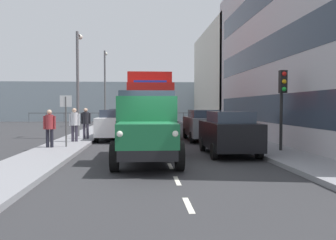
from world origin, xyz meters
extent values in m
plane|color=#2D2D30|center=(0.00, -10.18, 0.00)|extent=(80.00, 80.00, 0.00)
cube|color=gray|center=(-4.48, -10.18, 0.07)|extent=(2.05, 42.52, 0.15)
cube|color=gray|center=(4.48, -10.18, 0.07)|extent=(2.05, 42.52, 0.15)
cube|color=silver|center=(0.00, 4.09, 0.00)|extent=(0.12, 1.10, 0.01)
cube|color=silver|center=(0.00, 1.84, 0.00)|extent=(0.12, 1.10, 0.01)
cube|color=silver|center=(0.00, -0.37, 0.00)|extent=(0.12, 1.10, 0.01)
cube|color=silver|center=(0.00, -3.28, 0.00)|extent=(0.12, 1.10, 0.01)
cube|color=silver|center=(0.00, -5.73, 0.00)|extent=(0.12, 1.10, 0.01)
cube|color=silver|center=(0.00, -8.49, 0.00)|extent=(0.12, 1.10, 0.01)
cube|color=silver|center=(0.00, -11.33, 0.00)|extent=(0.12, 1.10, 0.01)
cube|color=silver|center=(0.00, -13.77, 0.00)|extent=(0.12, 1.10, 0.01)
cube|color=silver|center=(0.00, -16.05, 0.00)|extent=(0.12, 1.10, 0.01)
cube|color=silver|center=(0.00, -18.74, 0.00)|extent=(0.12, 1.10, 0.01)
cube|color=silver|center=(0.00, -21.28, 0.00)|extent=(0.12, 1.10, 0.01)
cube|color=silver|center=(0.00, -23.70, 0.00)|extent=(0.12, 1.10, 0.01)
cube|color=silver|center=(0.00, -25.99, 0.00)|extent=(0.12, 1.10, 0.01)
cube|color=silver|center=(0.00, -28.42, 0.00)|extent=(0.12, 1.10, 0.01)
cube|color=#B7B2B7|center=(-9.16, -7.70, 5.17)|extent=(7.31, 20.76, 10.33)
cube|color=#2D3847|center=(-5.54, -7.70, 1.80)|extent=(0.08, 17.65, 1.40)
cube|color=#2D3847|center=(-5.54, -7.70, 4.80)|extent=(0.08, 17.65, 1.40)
cube|color=beige|center=(-9.16, -24.85, 4.82)|extent=(7.31, 15.13, 9.64)
cube|color=#84939E|center=(0.00, -34.44, 2.50)|extent=(80.00, 0.80, 5.00)
cylinder|color=#4C5156|center=(-14.00, -30.84, 0.60)|extent=(0.08, 0.08, 1.20)
cylinder|color=#4C5156|center=(-12.00, -30.84, 0.60)|extent=(0.08, 0.08, 1.20)
cylinder|color=#4C5156|center=(-10.00, -30.84, 0.60)|extent=(0.08, 0.08, 1.20)
cylinder|color=#4C5156|center=(-8.00, -30.84, 0.60)|extent=(0.08, 0.08, 1.20)
cylinder|color=#4C5156|center=(-6.00, -30.84, 0.60)|extent=(0.08, 0.08, 1.20)
cylinder|color=#4C5156|center=(-4.00, -30.84, 0.60)|extent=(0.08, 0.08, 1.20)
cylinder|color=#4C5156|center=(-2.00, -30.84, 0.60)|extent=(0.08, 0.08, 1.20)
cylinder|color=#4C5156|center=(0.00, -30.84, 0.60)|extent=(0.08, 0.08, 1.20)
cylinder|color=#4C5156|center=(2.00, -30.84, 0.60)|extent=(0.08, 0.08, 1.20)
cylinder|color=#4C5156|center=(4.00, -30.84, 0.60)|extent=(0.08, 0.08, 1.20)
cylinder|color=#4C5156|center=(6.00, -30.84, 0.60)|extent=(0.08, 0.08, 1.20)
cylinder|color=#4C5156|center=(8.00, -30.84, 0.60)|extent=(0.08, 0.08, 1.20)
cylinder|color=#4C5156|center=(10.00, -30.84, 0.60)|extent=(0.08, 0.08, 1.20)
cylinder|color=#4C5156|center=(12.00, -30.84, 0.60)|extent=(0.08, 0.08, 1.20)
cylinder|color=#4C5156|center=(14.00, -30.84, 0.60)|extent=(0.08, 0.08, 1.20)
cube|color=#4C5156|center=(0.00, -30.84, 1.12)|extent=(28.00, 0.08, 0.08)
cube|color=black|center=(0.75, -1.24, 0.60)|extent=(1.64, 5.60, 0.30)
cube|color=#196038|center=(0.75, 0.60, 1.10)|extent=(1.72, 1.90, 0.70)
cube|color=silver|center=(0.75, 1.50, 1.07)|extent=(1.16, 0.08, 0.56)
sphere|color=white|center=(0.02, 1.50, 1.20)|extent=(0.20, 0.20, 0.20)
sphere|color=white|center=(1.49, 1.50, 1.20)|extent=(0.20, 0.20, 0.20)
cube|color=#196038|center=(0.75, -0.91, 1.67)|extent=(1.93, 1.34, 1.15)
cube|color=#2D3847|center=(0.75, -0.91, 2.15)|extent=(1.78, 1.23, 0.56)
cube|color=#2D2319|center=(0.75, -2.59, 0.83)|extent=(2.10, 2.80, 0.16)
cube|color=black|center=(-0.26, -2.59, 1.15)|extent=(0.08, 2.80, 0.56)
cube|color=black|center=(1.76, -2.59, 1.15)|extent=(0.08, 2.80, 0.56)
cylinder|color=black|center=(-0.21, 0.44, 0.45)|extent=(0.24, 0.90, 0.90)
cylinder|color=black|center=(1.72, 0.44, 0.45)|extent=(0.24, 0.90, 0.90)
cylinder|color=black|center=(-0.21, -2.78, 0.45)|extent=(0.24, 0.90, 0.90)
cylinder|color=black|center=(1.72, -2.78, 0.45)|extent=(0.24, 0.90, 0.90)
cube|color=red|center=(0.48, -7.91, 1.82)|extent=(2.40, 2.21, 2.60)
cube|color=#2D3847|center=(0.48, -7.91, 2.39)|extent=(2.20, 2.04, 0.80)
cube|color=#1933B2|center=(0.48, -7.91, 3.22)|extent=(1.75, 0.20, 0.16)
cube|color=red|center=(0.48, -11.91, 2.37)|extent=(2.50, 5.95, 3.00)
cube|color=black|center=(0.48, -10.97, 0.70)|extent=(2.00, 8.07, 0.36)
cylinder|color=black|center=(-0.67, -8.00, 0.52)|extent=(0.28, 1.04, 1.04)
cylinder|color=black|center=(1.63, -8.00, 0.52)|extent=(0.28, 1.04, 1.04)
cylinder|color=black|center=(-0.67, -11.61, 0.52)|extent=(0.28, 1.04, 1.04)
cylinder|color=black|center=(1.63, -11.61, 0.52)|extent=(0.28, 1.04, 1.04)
cylinder|color=black|center=(-0.67, -13.73, 0.52)|extent=(0.28, 1.04, 1.04)
cylinder|color=black|center=(1.63, -13.73, 0.52)|extent=(0.28, 1.04, 1.04)
cube|color=black|center=(-2.51, -2.83, 0.80)|extent=(1.74, 3.91, 1.00)
cube|color=#2D3847|center=(-2.51, -2.63, 1.51)|extent=(1.43, 2.15, 0.42)
cylinder|color=black|center=(-1.68, -4.04, 0.30)|extent=(0.18, 0.60, 0.60)
cylinder|color=black|center=(-3.33, -4.04, 0.30)|extent=(0.18, 0.60, 0.60)
cylinder|color=black|center=(-1.68, -1.61, 0.30)|extent=(0.18, 0.60, 0.60)
cylinder|color=black|center=(-3.33, -1.61, 0.30)|extent=(0.18, 0.60, 0.60)
cube|color=slate|center=(-2.51, -8.71, 0.80)|extent=(1.76, 4.59, 1.00)
cube|color=#2D3847|center=(-2.51, -8.51, 1.51)|extent=(1.44, 2.52, 0.42)
cylinder|color=black|center=(-1.67, -10.13, 0.30)|extent=(0.18, 0.60, 0.60)
cylinder|color=black|center=(-3.34, -10.13, 0.30)|extent=(0.18, 0.60, 0.60)
cylinder|color=black|center=(-1.67, -7.28, 0.30)|extent=(0.18, 0.60, 0.60)
cylinder|color=black|center=(-3.34, -7.28, 0.30)|extent=(0.18, 0.60, 0.60)
cube|color=white|center=(2.51, -9.45, 0.80)|extent=(1.77, 4.33, 1.00)
cube|color=#2D3847|center=(2.51, -9.65, 1.51)|extent=(1.45, 2.38, 0.42)
cylinder|color=black|center=(1.66, -8.11, 0.30)|extent=(0.18, 0.60, 0.60)
cylinder|color=black|center=(3.35, -8.11, 0.30)|extent=(0.18, 0.60, 0.60)
cylinder|color=black|center=(1.66, -10.80, 0.30)|extent=(0.18, 0.60, 0.60)
cylinder|color=black|center=(3.35, -10.80, 0.30)|extent=(0.18, 0.60, 0.60)
cube|color=#1E6670|center=(2.51, -15.30, 0.80)|extent=(1.84, 4.41, 1.00)
cube|color=#2D3847|center=(2.51, -15.50, 1.51)|extent=(1.50, 2.42, 0.42)
cylinder|color=black|center=(1.63, -13.93, 0.30)|extent=(0.18, 0.60, 0.60)
cylinder|color=black|center=(3.38, -13.93, 0.30)|extent=(0.18, 0.60, 0.60)
cylinder|color=black|center=(1.63, -16.66, 0.30)|extent=(0.18, 0.60, 0.60)
cylinder|color=black|center=(3.38, -16.66, 0.30)|extent=(0.18, 0.60, 0.60)
cylinder|color=black|center=(4.80, -4.63, 0.54)|extent=(0.14, 0.14, 0.79)
cylinder|color=black|center=(4.98, -4.63, 0.54)|extent=(0.14, 0.14, 0.79)
cylinder|color=maroon|center=(4.89, -4.63, 1.25)|extent=(0.34, 0.34, 0.62)
cylinder|color=maroon|center=(4.67, -4.63, 1.22)|extent=(0.09, 0.09, 0.57)
cylinder|color=maroon|center=(5.11, -4.63, 1.22)|extent=(0.09, 0.09, 0.57)
sphere|color=tan|center=(4.89, -4.63, 1.67)|extent=(0.21, 0.21, 0.21)
cylinder|color=#383342|center=(4.21, -7.10, 0.56)|extent=(0.14, 0.14, 0.81)
cylinder|color=#383342|center=(4.39, -7.10, 0.56)|extent=(0.14, 0.14, 0.81)
cylinder|color=silver|center=(4.30, -7.10, 1.29)|extent=(0.34, 0.34, 0.64)
cylinder|color=silver|center=(4.08, -7.10, 1.25)|extent=(0.09, 0.09, 0.59)
cylinder|color=silver|center=(4.52, -7.10, 1.25)|extent=(0.09, 0.09, 0.59)
sphere|color=tan|center=(4.30, -7.10, 1.72)|extent=(0.22, 0.22, 0.22)
cylinder|color=#383342|center=(3.90, -8.70, 0.56)|extent=(0.14, 0.14, 0.81)
cylinder|color=#383342|center=(4.08, -8.70, 0.56)|extent=(0.14, 0.14, 0.81)
cylinder|color=black|center=(3.99, -8.70, 1.28)|extent=(0.34, 0.34, 0.64)
cylinder|color=black|center=(3.77, -8.70, 1.25)|extent=(0.09, 0.09, 0.59)
cylinder|color=black|center=(4.21, -8.70, 1.25)|extent=(0.09, 0.09, 0.59)
sphere|color=tan|center=(3.99, -8.70, 1.71)|extent=(0.22, 0.22, 0.22)
cylinder|color=black|center=(-4.68, -2.94, 1.75)|extent=(0.12, 0.12, 3.20)
cube|color=black|center=(-4.68, -2.80, 2.90)|extent=(0.28, 0.24, 0.90)
sphere|color=red|center=(-4.68, -2.68, 3.20)|extent=(0.18, 0.18, 0.18)
sphere|color=orange|center=(-4.68, -2.68, 2.90)|extent=(0.18, 0.18, 0.18)
sphere|color=green|center=(-4.68, -2.68, 2.60)|extent=(0.18, 0.18, 0.18)
cylinder|color=#59595B|center=(4.68, -10.17, 3.22)|extent=(0.16, 0.16, 6.14)
cylinder|color=#59595B|center=(4.68, -10.62, 6.19)|extent=(0.10, 0.90, 0.10)
sphere|color=silver|center=(4.68, -11.07, 6.14)|extent=(0.32, 0.32, 0.32)
cylinder|color=#59595B|center=(4.32, -21.83, 3.58)|extent=(0.16, 0.16, 6.85)
cylinder|color=#59595B|center=(4.32, -22.28, 6.90)|extent=(0.10, 0.90, 0.10)
sphere|color=silver|center=(4.32, -22.73, 6.85)|extent=(0.32, 0.32, 0.32)
cylinder|color=#4C4C4C|center=(4.24, -4.85, 1.25)|extent=(0.07, 0.07, 2.20)
cube|color=silver|center=(4.24, -4.85, 2.15)|extent=(0.50, 0.04, 0.50)
camera|label=1|loc=(0.89, 10.82, 1.93)|focal=37.60mm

